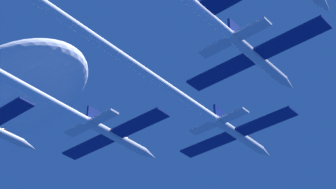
{
  "coord_description": "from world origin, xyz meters",
  "views": [
    {
      "loc": [
        37.33,
        -56.49,
        -39.16
      ],
      "look_at": [
        0.27,
        -13.24,
        -0.13
      ],
      "focal_mm": 61.88,
      "sensor_mm": 36.0,
      "label": 1
    }
  ],
  "objects": [
    {
      "name": "cloud_wispy",
      "position": [
        -46.63,
        -5.48,
        25.43
      ],
      "size": [
        37.43,
        20.58,
        13.1
      ],
      "primitive_type": "ellipsoid",
      "color": "white"
    },
    {
      "name": "jet_lead",
      "position": [
        0.79,
        -16.16,
        0.32
      ],
      "size": [
        17.63,
        58.26,
        2.92
      ],
      "color": "silver"
    },
    {
      "name": "jet_left_wing",
      "position": [
        -10.83,
        -24.84,
        -0.67
      ],
      "size": [
        17.63,
        51.85,
        2.92
      ],
      "color": "silver"
    }
  ]
}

